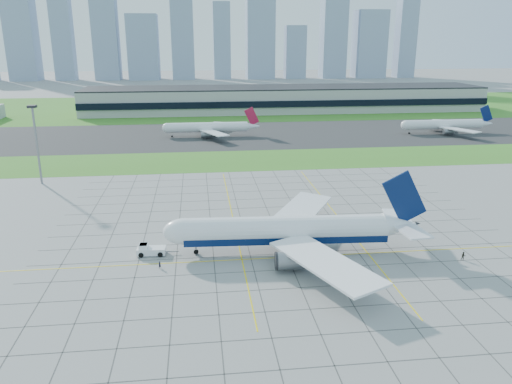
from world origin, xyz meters
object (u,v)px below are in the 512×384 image
Objects in this scene: light_mast at (36,135)px; airliner at (287,231)px; crew_far at (463,256)px; distant_jet_1 at (209,127)px; pushback_tug at (150,250)px; distant_jet_2 at (445,124)px; crew_near at (160,265)px.

airliner is (70.40, -64.00, -11.17)m from light_mast.
light_mast reaches higher than crew_far.
light_mast is at bearing -126.29° from distant_jet_1.
pushback_tug is 190.53m from distant_jet_2.
light_mast is at bearing -157.65° from distant_jet_2.
light_mast reaches higher than crew_near.
crew_near is 0.03× the size of distant_jet_1.
pushback_tug is 0.20× the size of distant_jet_1.
distant_jet_2 reaches higher than pushback_tug.
crew_far is 0.04× the size of distant_jet_1.
airliner is 1.31× the size of distant_jet_1.
distant_jet_2 is (68.35, 145.10, 3.53)m from crew_far.
distant_jet_1 is at bearing 46.65° from crew_near.
light_mast is 95.79m from airliner.
airliner is 171.92m from distant_jet_2.
airliner reaches higher than crew_near.
airliner reaches higher than pushback_tug.
light_mast is at bearing 126.03° from pushback_tug.
light_mast is at bearing 140.83° from airliner.
airliner reaches higher than distant_jet_1.
light_mast reaches higher than distant_jet_2.
distant_jet_1 is at bearing 53.71° from light_mast.
distant_jet_2 is (118.40, -5.52, 0.00)m from distant_jet_1.
distant_jet_1 is (-13.38, 141.64, -0.52)m from airliner.
crew_far is (64.28, -3.66, 0.18)m from crew_near.
light_mast reaches higher than pushback_tug.
crew_far is at bearing -10.65° from airliner.
pushback_tug is 4.75× the size of crew_far.
crew_near is 147.69m from distant_jet_1.
light_mast is 82.90m from crew_near.
airliner is at bearing -84.60° from distant_jet_1.
distant_jet_2 is (135.23, 134.18, 3.37)m from pushback_tug.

